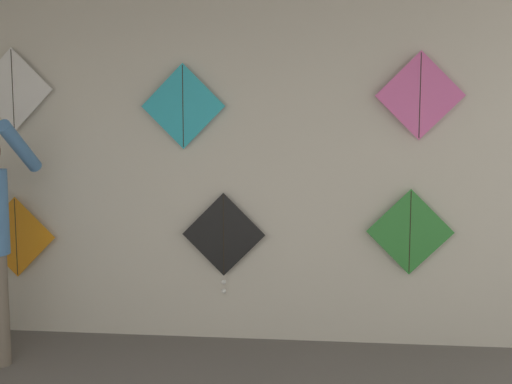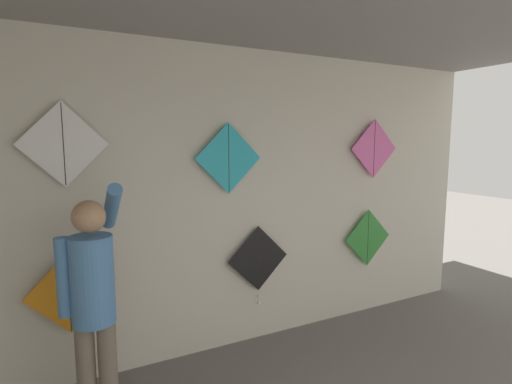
# 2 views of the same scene
# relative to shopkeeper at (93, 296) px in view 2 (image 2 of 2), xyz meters

# --- Properties ---
(back_panel) EXTENTS (5.87, 0.06, 2.80)m
(back_panel) POSITION_rel_shopkeeper_xyz_m (1.36, 0.67, 0.44)
(back_panel) COLOR beige
(back_panel) RESTS_ON ground
(shopkeeper) EXTENTS (0.42, 0.55, 1.70)m
(shopkeeper) POSITION_rel_shopkeeper_xyz_m (0.00, 0.00, 0.00)
(shopkeeper) COLOR #726656
(shopkeeper) RESTS_ON ground
(kite_0) EXTENTS (0.64, 0.01, 0.64)m
(kite_0) POSITION_rel_shopkeeper_xyz_m (-0.13, 0.58, -0.17)
(kite_0) COLOR orange
(kite_1) EXTENTS (0.64, 0.04, 0.78)m
(kite_1) POSITION_rel_shopkeeper_xyz_m (1.54, 0.58, -0.14)
(kite_1) COLOR black
(kite_2) EXTENTS (0.64, 0.01, 0.64)m
(kite_2) POSITION_rel_shopkeeper_xyz_m (2.93, 0.58, -0.08)
(kite_2) COLOR #338C38
(kite_3) EXTENTS (0.64, 0.01, 0.64)m
(kite_3) POSITION_rel_shopkeeper_xyz_m (-0.10, 0.58, 0.98)
(kite_3) COLOR white
(kite_4) EXTENTS (0.64, 0.01, 0.64)m
(kite_4) POSITION_rel_shopkeeper_xyz_m (1.23, 0.58, 0.85)
(kite_4) COLOR #28B2C6
(kite_5) EXTENTS (0.64, 0.01, 0.64)m
(kite_5) POSITION_rel_shopkeeper_xyz_m (2.97, 0.58, 0.92)
(kite_5) COLOR pink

